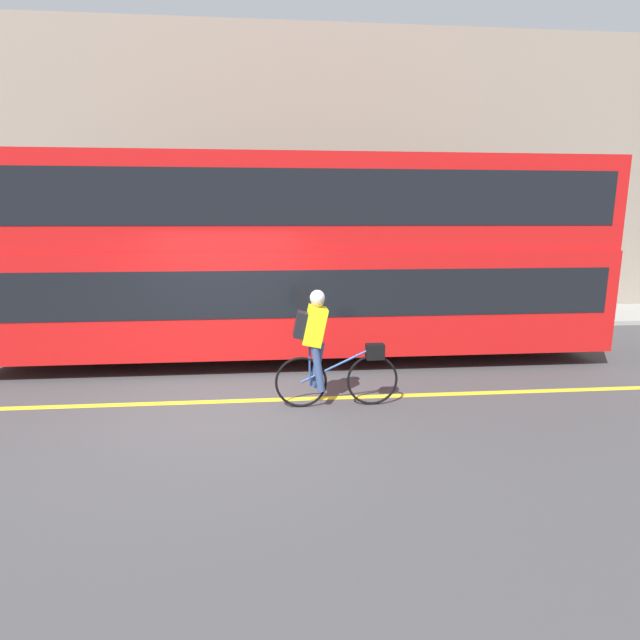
{
  "coord_description": "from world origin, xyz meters",
  "views": [
    {
      "loc": [
        0.81,
        -6.83,
        2.65
      ],
      "look_at": [
        1.55,
        1.17,
        1.03
      ],
      "focal_mm": 28.0,
      "sensor_mm": 36.0,
      "label": 1
    }
  ],
  "objects": [
    {
      "name": "sidewalk_curb",
      "position": [
        0.0,
        6.11,
        0.06
      ],
      "size": [
        60.0,
        2.48,
        0.11
      ],
      "color": "gray",
      "rests_on": "ground_plane"
    },
    {
      "name": "street_sign_post",
      "position": [
        -1.44,
        5.98,
        1.54
      ],
      "size": [
        0.36,
        0.09,
        2.57
      ],
      "color": "#59595B",
      "rests_on": "sidewalk_curb"
    },
    {
      "name": "road_center_line",
      "position": [
        0.0,
        0.29,
        0.0
      ],
      "size": [
        50.0,
        0.14,
        0.01
      ],
      "primitive_type": "cube",
      "color": "yellow",
      "rests_on": "ground_plane"
    },
    {
      "name": "building_facade",
      "position": [
        0.0,
        7.5,
        3.87
      ],
      "size": [
        60.0,
        0.3,
        7.73
      ],
      "color": "gray",
      "rests_on": "ground_plane"
    },
    {
      "name": "ground_plane",
      "position": [
        0.0,
        0.0,
        0.0
      ],
      "size": [
        80.0,
        80.0,
        0.0
      ],
      "primitive_type": "plane",
      "color": "#424244"
    },
    {
      "name": "cyclist_on_bike",
      "position": [
        1.51,
        -0.03,
        0.91
      ],
      "size": [
        1.78,
        0.32,
        1.7
      ],
      "color": "black",
      "rests_on": "ground_plane"
    },
    {
      "name": "bus",
      "position": [
        1.31,
        2.64,
        2.08
      ],
      "size": [
        11.22,
        2.42,
        3.74
      ],
      "color": "black",
      "rests_on": "ground_plane"
    }
  ]
}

